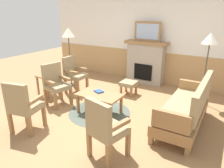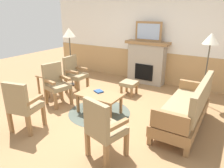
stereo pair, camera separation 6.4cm
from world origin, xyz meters
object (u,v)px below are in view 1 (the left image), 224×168
(framed_picture, at_px, (147,31))
(floor_lamp_by_couch, at_px, (210,43))
(coffee_table, at_px, (99,96))
(armchair_by_window_left, at_px, (55,82))
(armchair_near_fireplace, at_px, (74,73))
(armchair_front_center, at_px, (23,105))
(couch, at_px, (186,108))
(armchair_front_left, at_px, (105,127))
(fireplace, at_px, (146,62))
(footstool, at_px, (129,84))
(book_on_table, at_px, (99,91))
(side_table, at_px, (47,79))
(floor_lamp_by_chairs, at_px, (68,36))

(framed_picture, distance_m, floor_lamp_by_couch, 1.91)
(coffee_table, xyz_separation_m, armchair_by_window_left, (-1.15, -0.13, 0.15))
(armchair_near_fireplace, height_order, armchair_front_center, same)
(couch, distance_m, armchair_front_center, 3.01)
(armchair_near_fireplace, distance_m, armchair_front_left, 2.94)
(fireplace, bearing_deg, armchair_near_fireplace, -128.79)
(footstool, bearing_deg, couch, -29.50)
(footstool, height_order, armchair_by_window_left, armchair_by_window_left)
(book_on_table, height_order, footstool, book_on_table)
(fireplace, relative_size, armchair_front_center, 1.33)
(armchair_front_center, height_order, side_table, armchair_front_center)
(fireplace, height_order, armchair_near_fireplace, fireplace)
(armchair_front_center, xyz_separation_m, floor_lamp_by_couch, (2.59, 3.04, 0.91))
(armchair_front_center, bearing_deg, armchair_front_left, 4.25)
(armchair_near_fireplace, distance_m, armchair_front_center, 2.10)
(footstool, bearing_deg, armchair_near_fireplace, -157.62)
(armchair_front_left, bearing_deg, armchair_near_fireplace, 139.58)
(framed_picture, height_order, armchair_front_left, framed_picture)
(armchair_by_window_left, bearing_deg, side_table, 153.97)
(armchair_front_left, height_order, side_table, armchair_front_left)
(book_on_table, relative_size, footstool, 0.47)
(couch, xyz_separation_m, armchair_near_fireplace, (-3.06, 0.37, 0.14))
(couch, height_order, floor_lamp_by_chairs, floor_lamp_by_chairs)
(armchair_front_center, xyz_separation_m, side_table, (-0.99, 1.48, -0.10))
(book_on_table, bearing_deg, coffee_table, -51.53)
(armchair_front_left, xyz_separation_m, floor_lamp_by_couch, (0.91, 2.92, 0.91))
(framed_picture, distance_m, armchair_by_window_left, 3.01)
(book_on_table, distance_m, armchair_near_fireplace, 1.39)
(armchair_front_left, bearing_deg, couch, 61.64)
(footstool, bearing_deg, framed_picture, 90.42)
(book_on_table, height_order, armchair_front_left, armchair_front_left)
(coffee_table, distance_m, armchair_by_window_left, 1.17)
(fireplace, height_order, floor_lamp_by_chairs, floor_lamp_by_chairs)
(armchair_near_fireplace, height_order, side_table, armchair_near_fireplace)
(side_table, xyz_separation_m, floor_lamp_by_chairs, (0.01, 0.90, 1.02))
(floor_lamp_by_chairs, bearing_deg, side_table, -90.42)
(framed_picture, distance_m, book_on_table, 2.59)
(coffee_table, xyz_separation_m, side_table, (-1.75, 0.16, 0.05))
(armchair_by_window_left, bearing_deg, couch, 9.21)
(book_on_table, distance_m, floor_lamp_by_chairs, 2.17)
(coffee_table, relative_size, floor_lamp_by_chairs, 0.57)
(fireplace, xyz_separation_m, framed_picture, (0.00, 0.00, 0.91))
(coffee_table, height_order, armchair_front_left, armchair_front_left)
(coffee_table, bearing_deg, fireplace, 88.60)
(fireplace, xyz_separation_m, armchair_front_center, (-0.82, -3.75, -0.11))
(armchair_front_left, bearing_deg, book_on_table, 127.55)
(armchair_near_fireplace, xyz_separation_m, armchair_front_left, (2.24, -1.90, 0.00))
(armchair_near_fireplace, bearing_deg, coffee_table, -28.32)
(coffee_table, xyz_separation_m, footstool, (0.07, 1.29, -0.10))
(armchair_by_window_left, xyz_separation_m, floor_lamp_by_couch, (2.98, 1.85, 0.91))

